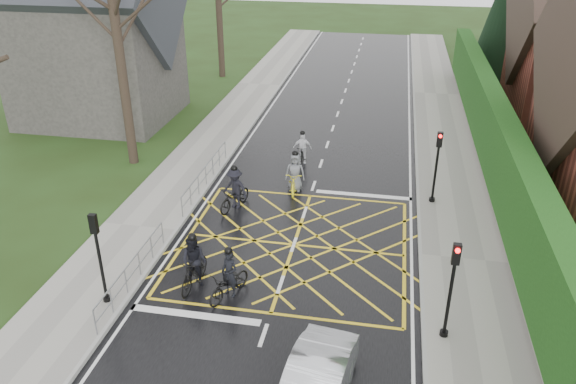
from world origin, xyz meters
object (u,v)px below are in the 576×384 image
(cyclist_rear, at_px, (229,281))
(cyclist_back, at_px, (194,267))
(cyclist_mid, at_px, (235,193))
(cyclist_front, at_px, (302,152))
(cyclist_lead, at_px, (295,177))

(cyclist_rear, xyz_separation_m, cyclist_back, (-1.27, 0.34, 0.16))
(cyclist_mid, relative_size, cyclist_front, 1.22)
(cyclist_back, height_order, cyclist_front, cyclist_back)
(cyclist_mid, bearing_deg, cyclist_rear, -56.38)
(cyclist_back, distance_m, cyclist_mid, 5.44)
(cyclist_back, bearing_deg, cyclist_mid, 96.88)
(cyclist_lead, bearing_deg, cyclist_mid, -142.08)
(cyclist_rear, height_order, cyclist_back, cyclist_back)
(cyclist_mid, xyz_separation_m, cyclist_lead, (2.13, 2.00, -0.05))
(cyclist_rear, relative_size, cyclist_lead, 0.98)
(cyclist_front, bearing_deg, cyclist_mid, -118.66)
(cyclist_rear, bearing_deg, cyclist_front, 111.40)
(cyclist_rear, bearing_deg, cyclist_lead, 109.01)
(cyclist_mid, height_order, cyclist_lead, cyclist_mid)
(cyclist_front, distance_m, cyclist_lead, 3.01)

